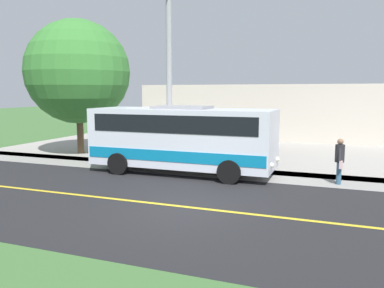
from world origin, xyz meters
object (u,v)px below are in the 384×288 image
pedestrian_with_bags (340,160)px  street_light_pole (168,74)px  shuttle_bus_front (182,136)px  tree_curbside (78,72)px  parked_car_near (241,141)px  commercial_building (308,110)px

pedestrian_with_bags → street_light_pole: bearing=-91.1°
shuttle_bus_front → tree_curbside: size_ratio=1.07×
shuttle_bus_front → parked_car_near: (-6.06, 1.08, -0.87)m
shuttle_bus_front → street_light_pole: size_ratio=1.04×
parked_car_near → tree_curbside: bearing=-68.9°
parked_car_near → tree_curbside: tree_curbside is taller
shuttle_bus_front → tree_curbside: 8.31m
tree_curbside → commercial_building: (-14.00, 11.12, -2.51)m
shuttle_bus_front → street_light_pole: (-0.32, -0.79, 2.58)m
tree_curbside → commercial_building: size_ratio=0.30×
shuttle_bus_front → street_light_pole: street_light_pole is taller
pedestrian_with_bags → parked_car_near: size_ratio=0.38×
parked_car_near → commercial_building: size_ratio=0.18×
street_light_pole → tree_curbside: 6.95m
pedestrian_with_bags → parked_car_near: 7.79m
shuttle_bus_front → parked_car_near: 6.21m
shuttle_bus_front → commercial_building: 17.29m
pedestrian_with_bags → tree_curbside: size_ratio=0.23×
street_light_pole → commercial_building: 17.31m
pedestrian_with_bags → shuttle_bus_front: bearing=-88.2°
shuttle_bus_front → parked_car_near: bearing=169.9°
pedestrian_with_bags → street_light_pole: 7.69m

